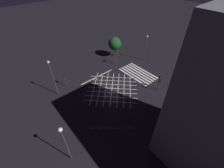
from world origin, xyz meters
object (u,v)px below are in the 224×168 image
Objects in this scene: street_lamp_west at (146,44)px; street_tree_far at (115,44)px; street_tree_near at (117,45)px; traffic_light_se_main at (116,54)px; traffic_light_median_north at (91,90)px; street_lamp_far at (63,138)px; traffic_light_sw_cross at (159,83)px; street_lamp_east at (51,72)px; traffic_light_se_cross at (114,57)px; traffic_light_sw_main at (160,80)px; traffic_light_ne_cross at (65,77)px.

street_lamp_west reaches higher than street_tree_far.
street_lamp_west is 1.47× the size of street_tree_near.
traffic_light_median_north is at bearing -61.19° from traffic_light_se_main.
street_lamp_far reaches higher than traffic_light_median_north.
traffic_light_sw_cross is 0.45× the size of street_lamp_west.
street_tree_far reaches higher than traffic_light_se_main.
street_tree_far is (4.37, -20.49, -1.80)m from street_lamp_east.
traffic_light_se_main reaches higher than traffic_light_se_cross.
traffic_light_sw_cross is 18.40m from street_tree_far.
traffic_light_se_main reaches higher than traffic_light_sw_cross.
street_lamp_west is (10.36, -7.32, 2.47)m from traffic_light_sw_main.
traffic_light_median_north is at bearing 99.27° from street_lamp_west.
street_lamp_far reaches higher than traffic_light_sw_main.
street_lamp_west is 8.40m from street_tree_near.
street_tree_near is at bearing 8.59° from traffic_light_ne_cross.
street_lamp_east is (-1.33, 2.76, 3.39)m from traffic_light_ne_cross.
street_lamp_east is 1.67× the size of street_tree_near.
traffic_light_se_cross is at bearing -86.22° from street_lamp_east.
traffic_light_median_north is at bearing 124.22° from street_tree_far.
traffic_light_sw_cross is at bearing 90.81° from traffic_light_se_cross.
street_tree_near is at bearing 135.61° from traffic_light_se_main.
traffic_light_se_cross is at bearing 30.56° from traffic_light_median_north.
traffic_light_median_north is 0.47× the size of street_lamp_west.
traffic_light_median_north is at bearing -49.33° from street_lamp_far.
street_tree_near is at bearing -101.24° from traffic_light_sw_cross.
traffic_light_sw_main is 0.61× the size of street_tree_far.
street_tree_near reaches higher than traffic_light_sw_main.
street_tree_far reaches higher than traffic_light_median_north.
street_lamp_far reaches higher than street_tree_near.
traffic_light_sw_cross is 0.42× the size of street_lamp_far.
traffic_light_sw_cross is 21.15m from traffic_light_ne_cross.
traffic_light_ne_cross is 0.47× the size of street_lamp_far.
street_lamp_far is 1.55× the size of street_tree_near.
traffic_light_median_north is 0.95× the size of traffic_light_sw_main.
traffic_light_ne_cross is (0.27, 15.42, -0.37)m from traffic_light_se_main.
traffic_light_se_cross is 14.65m from traffic_light_ne_cross.
traffic_light_se_main is at bearing 135.61° from street_tree_near.
street_lamp_far reaches higher than traffic_light_se_cross.
traffic_light_sw_cross is at bearing -88.11° from street_lamp_far.
traffic_light_sw_main is 0.44× the size of street_lamp_east.
street_tree_far is at bearing -77.96° from street_lamp_east.
traffic_light_se_main is at bearing -86.66° from street_lamp_east.
street_lamp_east is at bearing -37.88° from traffic_light_sw_cross.
traffic_light_sw_cross is 14.80m from traffic_light_se_main.
traffic_light_ne_cross is (0.18, 14.65, 0.14)m from traffic_light_se_cross.
street_lamp_east is 25.79m from street_lamp_west.
street_lamp_far is at bearing -55.85° from traffic_light_se_main.
street_tree_far is at bearing 35.18° from street_lamp_west.
street_lamp_far reaches higher than street_lamp_west.
street_tree_near is at bearing -141.71° from traffic_light_se_cross.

